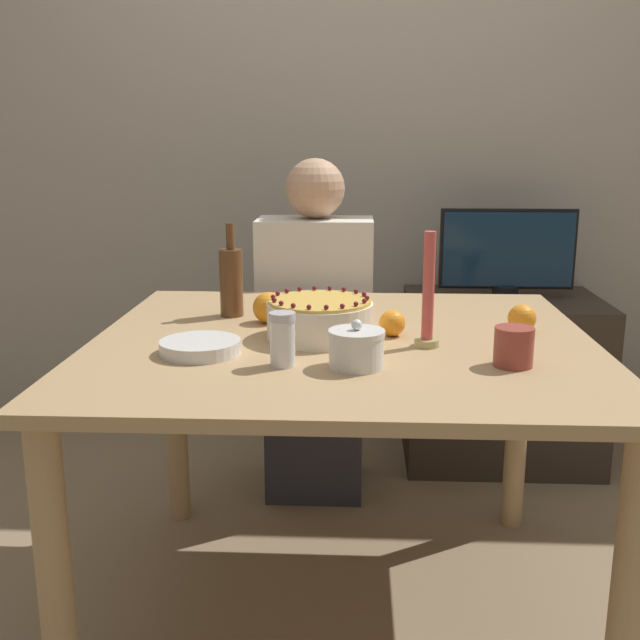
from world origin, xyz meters
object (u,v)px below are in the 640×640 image
at_px(cake, 320,318).
at_px(tv_monitor, 507,252).
at_px(person_man_blue_shirt, 315,351).
at_px(bottle, 231,281).
at_px(candle, 428,300).
at_px(sugar_bowl, 357,348).
at_px(sugar_shaker, 283,339).

distance_m(cake, tv_monitor, 1.28).
bearing_deg(person_man_blue_shirt, tv_monitor, -156.22).
distance_m(cake, bottle, 0.35).
xyz_separation_m(cake, candle, (0.26, -0.07, 0.06)).
relative_size(sugar_bowl, person_man_blue_shirt, 0.10).
bearing_deg(bottle, candle, -29.60).
distance_m(sugar_shaker, bottle, 0.51).
bearing_deg(person_man_blue_shirt, sugar_shaker, 89.12).
bearing_deg(tv_monitor, sugar_bowl, -113.51).
height_order(sugar_bowl, candle, candle).
bearing_deg(sugar_shaker, cake, 74.26).
bearing_deg(tv_monitor, bottle, -137.27).
xyz_separation_m(cake, sugar_shaker, (-0.07, -0.25, 0.01)).
bearing_deg(person_man_blue_shirt, sugar_bowl, 98.17).
relative_size(sugar_shaker, candle, 0.43).
bearing_deg(bottle, tv_monitor, 42.73).
distance_m(sugar_bowl, bottle, 0.59).
height_order(sugar_bowl, tv_monitor, tv_monitor).
bearing_deg(sugar_shaker, sugar_bowl, -0.92).
bearing_deg(bottle, sugar_shaker, -68.14).
bearing_deg(candle, bottle, 150.40).
height_order(cake, sugar_shaker, sugar_shaker).
bearing_deg(tv_monitor, sugar_shaker, -119.11).
bearing_deg(tv_monitor, cake, -121.78).
xyz_separation_m(sugar_bowl, bottle, (-0.35, 0.48, 0.06)).
bearing_deg(cake, bottle, 139.04).
height_order(candle, tv_monitor, candle).
bearing_deg(bottle, person_man_blue_shirt, 69.22).
bearing_deg(sugar_bowl, tv_monitor, 66.49).
bearing_deg(sugar_bowl, bottle, 126.45).
bearing_deg(cake, tv_monitor, 58.22).
distance_m(bottle, person_man_blue_shirt, 0.68).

